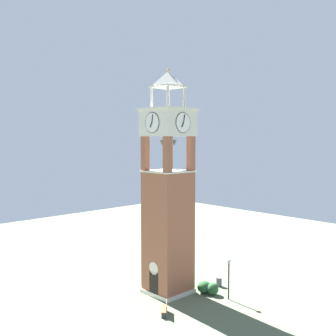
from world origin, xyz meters
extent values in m
plane|color=#5B664C|center=(0.00, 0.00, 0.00)|extent=(80.00, 80.00, 0.00)
cube|color=#93543D|center=(0.00, 0.00, 5.40)|extent=(3.39, 3.39, 10.80)
cube|color=silver|center=(0.00, 0.00, 0.17)|extent=(3.59, 3.59, 0.35)
cube|color=black|center=(0.00, -1.71, 1.15)|extent=(1.10, 0.04, 2.20)
cylinder|color=silver|center=(0.00, -1.71, 2.55)|extent=(1.10, 0.04, 1.10)
cube|color=#93543D|center=(-1.41, -1.41, 12.35)|extent=(0.56, 0.56, 3.12)
cube|color=#93543D|center=(1.41, -1.41, 12.35)|extent=(0.56, 0.56, 3.12)
cube|color=#93543D|center=(-1.41, 1.41, 12.35)|extent=(0.56, 0.56, 3.12)
cube|color=#93543D|center=(1.41, 1.41, 12.35)|extent=(0.56, 0.56, 3.12)
cube|color=silver|center=(0.00, 0.00, 10.86)|extent=(3.55, 3.55, 0.12)
cone|color=#4C4C51|center=(0.76, -0.05, 13.35)|extent=(0.39, 0.39, 0.43)
cone|color=#4C4C51|center=(0.05, 0.76, 13.35)|extent=(0.39, 0.39, 0.50)
cone|color=#4C4C51|center=(-0.76, -0.02, 13.35)|extent=(0.48, 0.48, 0.37)
cone|color=#4C4C51|center=(0.15, -0.75, 13.35)|extent=(0.56, 0.56, 0.49)
cube|color=silver|center=(0.00, 0.00, 15.05)|extent=(3.63, 3.63, 2.27)
cylinder|color=white|center=(0.00, -1.83, 15.05)|extent=(1.72, 0.05, 1.72)
torus|color=black|center=(0.00, -1.83, 15.05)|extent=(1.75, 0.06, 1.75)
cube|color=black|center=(-0.11, -1.89, 14.86)|extent=(0.29, 0.03, 0.42)
cube|color=black|center=(0.07, -1.89, 15.39)|extent=(0.20, 0.03, 0.69)
cylinder|color=white|center=(0.00, 1.83, 15.05)|extent=(1.72, 0.05, 1.72)
torus|color=black|center=(0.00, 1.83, 15.05)|extent=(1.75, 0.06, 1.75)
cube|color=black|center=(-0.11, 1.89, 14.86)|extent=(0.29, 0.03, 0.42)
cube|color=black|center=(0.07, 1.89, 15.39)|extent=(0.20, 0.03, 0.69)
cylinder|color=white|center=(-1.83, 0.00, 15.05)|extent=(0.05, 1.72, 1.72)
torus|color=black|center=(-1.83, 0.00, 15.05)|extent=(0.06, 1.75, 1.75)
cube|color=black|center=(-1.89, -0.11, 14.86)|extent=(0.03, 0.29, 0.42)
cube|color=black|center=(-1.89, 0.07, 15.39)|extent=(0.03, 0.20, 0.69)
cylinder|color=white|center=(1.83, 0.00, 15.05)|extent=(0.05, 1.72, 1.72)
torus|color=black|center=(1.83, 0.00, 15.05)|extent=(0.06, 1.75, 1.75)
cube|color=black|center=(1.89, -0.11, 14.86)|extent=(0.03, 0.29, 0.42)
cube|color=black|center=(1.89, 0.07, 15.39)|extent=(0.03, 0.20, 0.69)
cube|color=silver|center=(0.00, 0.00, 16.26)|extent=(3.99, 3.99, 0.16)
cylinder|color=silver|center=(-1.00, -1.00, 17.23)|extent=(0.22, 0.22, 1.77)
cylinder|color=silver|center=(1.00, -1.00, 17.23)|extent=(0.22, 0.22, 1.77)
cylinder|color=silver|center=(-1.00, 1.00, 17.23)|extent=(0.22, 0.22, 1.77)
cylinder|color=silver|center=(1.00, 1.00, 17.23)|extent=(0.22, 0.22, 1.77)
cube|color=silver|center=(0.00, 0.00, 18.17)|extent=(2.43, 2.43, 0.12)
pyramid|color=silver|center=(0.00, 0.00, 18.86)|extent=(2.43, 2.43, 1.25)
sphere|color=#B79338|center=(0.00, 0.00, 19.60)|extent=(0.24, 0.24, 0.24)
cube|color=brown|center=(3.19, -3.47, 0.45)|extent=(1.46, 1.43, 0.06)
cube|color=brown|center=(3.32, -3.34, 0.73)|extent=(1.19, 1.14, 0.44)
cube|color=#2D2D33|center=(3.71, -3.97, 0.21)|extent=(0.33, 0.34, 0.42)
cube|color=#2D2D33|center=(2.67, -2.97, 0.21)|extent=(0.33, 0.34, 0.42)
cylinder|color=black|center=(4.79, 2.58, 1.58)|extent=(0.12, 0.12, 3.15)
sphere|color=silver|center=(4.79, 2.58, 3.33)|extent=(0.36, 0.36, 0.36)
cylinder|color=#4C4C51|center=(2.17, 4.49, 0.40)|extent=(0.52, 0.52, 0.80)
ellipsoid|color=#28562D|center=(2.34, 2.21, 0.54)|extent=(1.23, 1.23, 1.08)
ellipsoid|color=#28562D|center=(3.18, 2.42, 0.53)|extent=(1.01, 1.01, 1.07)
camera|label=1|loc=(26.40, -25.22, 13.79)|focal=44.78mm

